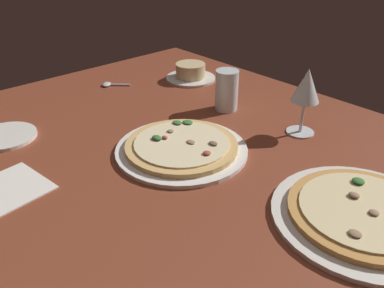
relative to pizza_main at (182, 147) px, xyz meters
The scene contains 8 objects.
dining_table 6.80cm from the pizza_main, 13.88° to the left, with size 150.00×110.00×4.00cm, color brown.
pizza_main is the anchor object (origin of this frame).
pizza_side 42.20cm from the pizza_main, 11.71° to the left, with size 33.55×33.55×3.37cm.
ramekin_on_saucer 49.82cm from the pizza_main, 135.57° to the left, with size 17.07×17.07×5.58cm.
wine_glass_near 34.05cm from the pizza_main, 65.52° to the left, with size 7.15×7.15×17.32cm.
water_glass 27.94cm from the pizza_main, 111.19° to the left, with size 6.60×6.60×11.71cm.
side_plate 45.48cm from the pizza_main, 140.79° to the right, with size 15.46×15.46×0.90cm, color silver.
spoon 50.24cm from the pizza_main, 167.68° to the left, with size 8.08×8.35×1.00cm.
Camera 1 is at (57.87, -55.74, 52.83)cm, focal length 37.87 mm.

